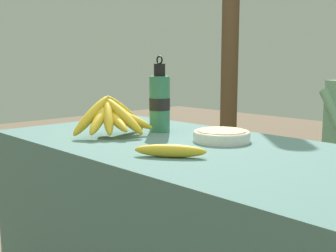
% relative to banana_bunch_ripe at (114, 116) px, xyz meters
% --- Properties ---
extents(market_counter, '(1.48, 0.73, 0.75)m').
position_rel_banana_bunch_ripe_xyz_m(market_counter, '(0.31, 0.08, -0.45)').
color(market_counter, '#4C706B').
rests_on(market_counter, ground_plane).
extents(banana_bunch_ripe, '(0.21, 0.34, 0.16)m').
position_rel_banana_bunch_ripe_xyz_m(banana_bunch_ripe, '(0.00, 0.00, 0.00)').
color(banana_bunch_ripe, '#4C381E').
rests_on(banana_bunch_ripe, market_counter).
extents(serving_bowl, '(0.20, 0.20, 0.04)m').
position_rel_banana_bunch_ripe_xyz_m(serving_bowl, '(0.35, 0.21, -0.05)').
color(serving_bowl, white).
rests_on(serving_bowl, market_counter).
extents(water_bottle, '(0.08, 0.08, 0.30)m').
position_rel_banana_bunch_ripe_xyz_m(water_bottle, '(0.04, 0.19, 0.04)').
color(water_bottle, '#337556').
rests_on(water_bottle, market_counter).
extents(loose_banana_front, '(0.19, 0.16, 0.04)m').
position_rel_banana_bunch_ripe_xyz_m(loose_banana_front, '(0.41, -0.10, -0.06)').
color(loose_banana_front, gold).
rests_on(loose_banana_front, market_counter).
extents(banana_bunch_green, '(0.20, 0.30, 0.11)m').
position_rel_banana_bunch_ripe_xyz_m(banana_bunch_green, '(-0.15, 1.45, -0.33)').
color(banana_bunch_green, '#4C381E').
rests_on(banana_bunch_green, wooden_bench).
extents(support_post_near, '(0.13, 0.13, 2.55)m').
position_rel_banana_bunch_ripe_xyz_m(support_post_near, '(-0.77, 1.67, 0.45)').
color(support_post_near, '#4C3823').
rests_on(support_post_near, ground_plane).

